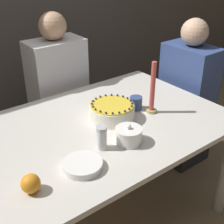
{
  "coord_description": "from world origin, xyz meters",
  "views": [
    {
      "loc": [
        -0.85,
        -1.23,
        1.61
      ],
      "look_at": [
        0.11,
        0.01,
        0.76
      ],
      "focal_mm": 50.0,
      "sensor_mm": 36.0,
      "label": 1
    }
  ],
  "objects_px": {
    "person_man_blue_shirt": "(60,105)",
    "person_woman_floral": "(186,104)",
    "sugar_shaker": "(102,138)",
    "candle": "(152,92)",
    "cake": "(112,111)",
    "sugar_bowl": "(129,135)"
  },
  "relations": [
    {
      "from": "sugar_bowl",
      "to": "person_woman_floral",
      "type": "height_order",
      "value": "person_woman_floral"
    },
    {
      "from": "sugar_shaker",
      "to": "person_man_blue_shirt",
      "type": "distance_m",
      "value": 0.96
    },
    {
      "from": "sugar_bowl",
      "to": "person_man_blue_shirt",
      "type": "distance_m",
      "value": 0.96
    },
    {
      "from": "sugar_bowl",
      "to": "candle",
      "type": "xyz_separation_m",
      "value": [
        0.32,
        0.16,
        0.09
      ]
    },
    {
      "from": "sugar_shaker",
      "to": "cake",
      "type": "bearing_deg",
      "value": 42.91
    },
    {
      "from": "sugar_bowl",
      "to": "sugar_shaker",
      "type": "height_order",
      "value": "sugar_shaker"
    },
    {
      "from": "cake",
      "to": "sugar_bowl",
      "type": "height_order",
      "value": "sugar_bowl"
    },
    {
      "from": "cake",
      "to": "sugar_shaker",
      "type": "height_order",
      "value": "sugar_shaker"
    },
    {
      "from": "cake",
      "to": "sugar_shaker",
      "type": "xyz_separation_m",
      "value": [
        -0.22,
        -0.21,
        0.02
      ]
    },
    {
      "from": "cake",
      "to": "sugar_shaker",
      "type": "relative_size",
      "value": 2.11
    },
    {
      "from": "cake",
      "to": "sugar_bowl",
      "type": "relative_size",
      "value": 1.87
    },
    {
      "from": "candle",
      "to": "person_man_blue_shirt",
      "type": "xyz_separation_m",
      "value": [
        -0.21,
        0.76,
        -0.32
      ]
    },
    {
      "from": "person_woman_floral",
      "to": "sugar_shaker",
      "type": "bearing_deg",
      "value": 107.93
    },
    {
      "from": "person_man_blue_shirt",
      "to": "person_woman_floral",
      "type": "xyz_separation_m",
      "value": [
        0.82,
        -0.55,
        -0.03
      ]
    },
    {
      "from": "candle",
      "to": "person_woman_floral",
      "type": "bearing_deg",
      "value": 19.9
    },
    {
      "from": "sugar_shaker",
      "to": "candle",
      "type": "distance_m",
      "value": 0.48
    },
    {
      "from": "cake",
      "to": "sugar_bowl",
      "type": "distance_m",
      "value": 0.26
    },
    {
      "from": "candle",
      "to": "cake",
      "type": "bearing_deg",
      "value": 160.28
    },
    {
      "from": "cake",
      "to": "candle",
      "type": "bearing_deg",
      "value": -19.72
    },
    {
      "from": "sugar_shaker",
      "to": "person_man_blue_shirt",
      "type": "bearing_deg",
      "value": 74.79
    },
    {
      "from": "sugar_shaker",
      "to": "sugar_bowl",
      "type": "bearing_deg",
      "value": -15.94
    },
    {
      "from": "sugar_shaker",
      "to": "person_man_blue_shirt",
      "type": "relative_size",
      "value": 0.1
    }
  ]
}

